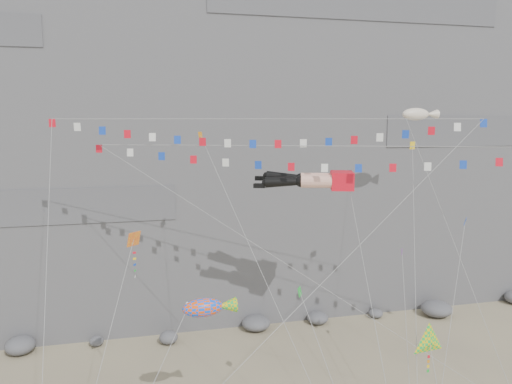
# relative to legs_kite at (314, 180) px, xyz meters

# --- Properties ---
(cliff) EXTENTS (80.00, 28.00, 50.00)m
(cliff) POSITION_rel_legs_kite_xyz_m (-2.04, 24.11, 10.15)
(cliff) COLOR slate
(cliff) RESTS_ON ground
(talus_boulders) EXTENTS (60.00, 3.00, 1.20)m
(talus_boulders) POSITION_rel_legs_kite_xyz_m (-2.04, 9.11, -14.25)
(talus_boulders) COLOR slate
(talus_boulders) RESTS_ON ground
(legs_kite) EXTENTS (7.22, 19.22, 22.33)m
(legs_kite) POSITION_rel_legs_kite_xyz_m (0.00, 0.00, 0.00)
(legs_kite) COLOR red
(legs_kite) RESTS_ON ground
(flag_banner_upper) EXTENTS (27.88, 16.19, 26.33)m
(flag_banner_upper) POSITION_rel_legs_kite_xyz_m (-3.77, -0.61, 4.29)
(flag_banner_upper) COLOR red
(flag_banner_upper) RESTS_ON ground
(flag_banner_lower) EXTENTS (31.73, 13.13, 21.75)m
(flag_banner_lower) POSITION_rel_legs_kite_xyz_m (1.12, -2.19, 2.51)
(flag_banner_lower) COLOR red
(flag_banner_lower) RESTS_ON ground
(harlequin_kite) EXTENTS (4.94, 8.96, 14.95)m
(harlequin_kite) POSITION_rel_legs_kite_xyz_m (-12.56, -3.42, -2.78)
(harlequin_kite) COLOR red
(harlequin_kite) RESTS_ON ground
(fish_windsock) EXTENTS (8.63, 7.34, 12.75)m
(fish_windsock) POSITION_rel_legs_kite_xyz_m (-8.87, -6.24, -6.28)
(fish_windsock) COLOR #FC4E0C
(fish_windsock) RESTS_ON ground
(delta_kite) EXTENTS (3.27, 7.05, 9.66)m
(delta_kite) POSITION_rel_legs_kite_xyz_m (3.36, -9.83, -8.09)
(delta_kite) COLOR yellow
(delta_kite) RESTS_ON ground
(blimp_windsock) EXTENTS (3.79, 14.97, 24.07)m
(blimp_windsock) POSITION_rel_legs_kite_xyz_m (10.05, 3.71, 4.64)
(blimp_windsock) COLOR #F0DFC5
(blimp_windsock) RESTS_ON ground
(small_kite_a) EXTENTS (6.67, 15.57, 24.18)m
(small_kite_a) POSITION_rel_legs_kite_xyz_m (-7.64, 1.46, 2.67)
(small_kite_a) COLOR orange
(small_kite_a) RESTS_ON ground
(small_kite_b) EXTENTS (6.53, 13.14, 16.87)m
(small_kite_b) POSITION_rel_legs_kite_xyz_m (6.19, -1.72, -5.54)
(small_kite_b) COLOR purple
(small_kite_b) RESTS_ON ground
(small_kite_c) EXTENTS (2.22, 9.20, 12.40)m
(small_kite_c) POSITION_rel_legs_kite_xyz_m (-2.97, -6.00, -6.04)
(small_kite_c) COLOR green
(small_kite_c) RESTS_ON ground
(small_kite_d) EXTENTS (6.78, 13.03, 22.10)m
(small_kite_d) POSITION_rel_legs_kite_xyz_m (6.85, -1.33, 2.13)
(small_kite_d) COLOR yellow
(small_kite_d) RESTS_ON ground
(small_kite_e) EXTENTS (7.03, 7.45, 15.76)m
(small_kite_e) POSITION_rel_legs_kite_xyz_m (7.84, -6.19, -2.40)
(small_kite_e) COLOR #143CB5
(small_kite_e) RESTS_ON ground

